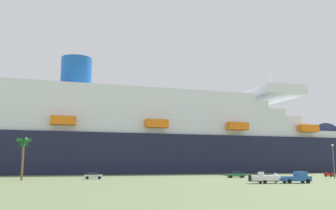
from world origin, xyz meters
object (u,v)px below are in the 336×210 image
at_px(palm_tree, 24,146).
at_px(street_lamp, 333,156).
at_px(parked_car_green_wagon, 236,175).
at_px(small_boat_on_trailer, 267,178).
at_px(parked_car_silver_sedan, 93,176).
at_px(cruise_ship, 149,139).
at_px(pickup_truck, 297,178).
at_px(parked_car_red_hatchback, 332,174).

xyz_separation_m(palm_tree, street_lamp, (72.75, -8.75, -2.10)).
relative_size(palm_tree, parked_car_green_wagon, 1.92).
relative_size(small_boat_on_trailer, parked_car_silver_sedan, 1.66).
bearing_deg(parked_car_silver_sedan, parked_car_green_wagon, -0.79).
bearing_deg(cruise_ship, parked_car_green_wagon, -75.34).
bearing_deg(palm_tree, parked_car_silver_sedan, 14.33).
bearing_deg(pickup_truck, small_boat_on_trailer, 175.61).
height_order(pickup_truck, parked_car_red_hatchback, pickup_truck).
relative_size(parked_car_green_wagon, parked_car_red_hatchback, 1.04).
relative_size(cruise_ship, street_lamp, 25.78).
bearing_deg(parked_car_red_hatchback, cruise_ship, 130.95).
distance_m(parked_car_green_wagon, parked_car_red_hatchback, 30.12).
distance_m(cruise_ship, small_boat_on_trailer, 79.89).
xyz_separation_m(palm_tree, parked_car_silver_sedan, (15.58, 3.98, -6.72)).
bearing_deg(small_boat_on_trailer, street_lamp, 29.81).
distance_m(street_lamp, parked_car_red_hatchback, 17.19).
distance_m(palm_tree, street_lamp, 73.30).
bearing_deg(small_boat_on_trailer, parked_car_red_hatchback, 38.35).
bearing_deg(cruise_ship, small_boat_on_trailer, -84.53).
distance_m(small_boat_on_trailer, parked_car_green_wagon, 27.91).
height_order(street_lamp, parked_car_red_hatchback, street_lamp).
height_order(small_boat_on_trailer, parked_car_red_hatchback, small_boat_on_trailer).
distance_m(cruise_ship, street_lamp, 72.39).
height_order(palm_tree, street_lamp, palm_tree).
xyz_separation_m(palm_tree, parked_car_green_wagon, (52.36, 3.48, -6.72)).
relative_size(cruise_ship, parked_car_red_hatchback, 45.81).
distance_m(street_lamp, parked_car_silver_sedan, 58.75).
height_order(cruise_ship, pickup_truck, cruise_ship).
xyz_separation_m(parked_car_green_wagon, parked_car_red_hatchback, (30.09, 1.19, -0.00)).
relative_size(small_boat_on_trailer, street_lamp, 0.85).
distance_m(pickup_truck, parked_car_red_hatchback, 41.71).
bearing_deg(cruise_ship, street_lamp, -61.99).
bearing_deg(parked_car_green_wagon, parked_car_red_hatchback, 2.26).
relative_size(palm_tree, parked_car_silver_sedan, 2.18).
xyz_separation_m(small_boat_on_trailer, parked_car_silver_sedan, (-30.89, 27.79, -0.13)).
distance_m(parked_car_silver_sedan, parked_car_green_wagon, 36.78).
bearing_deg(palm_tree, pickup_truck, -24.84).
bearing_deg(small_boat_on_trailer, palm_tree, 152.87).
bearing_deg(parked_car_silver_sedan, parked_car_red_hatchback, 0.58).
height_order(pickup_truck, small_boat_on_trailer, pickup_truck).
xyz_separation_m(small_boat_on_trailer, parked_car_red_hatchback, (35.98, 28.47, -0.13)).
relative_size(small_boat_on_trailer, parked_car_red_hatchback, 1.52).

